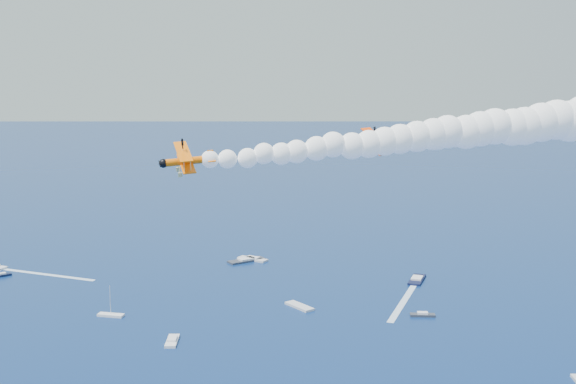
{
  "coord_description": "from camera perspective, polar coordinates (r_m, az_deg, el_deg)",
  "views": [
    {
      "loc": [
        -8.9,
        -86.34,
        69.88
      ],
      "look_at": [
        -5.82,
        24.01,
        51.62
      ],
      "focal_mm": 46.69,
      "sensor_mm": 36.0,
      "label": 1
    }
  ],
  "objects": [
    {
      "name": "biplane_trail",
      "position": [
        105.35,
        -7.63,
        2.36
      ],
      "size": [
        9.59,
        11.08,
        7.51
      ],
      "primitive_type": null,
      "rotation": [
        -0.22,
        0.07,
        3.35
      ],
      "color": "#FF6A05"
    },
    {
      "name": "spectator_boats",
      "position": [
        214.78,
        0.4,
        -9.5
      ],
      "size": [
        253.87,
        173.91,
        0.7
      ],
      "color": "black",
      "rests_on": "ground"
    },
    {
      "name": "boat_wakes",
      "position": [
        244.17,
        -5.64,
        -7.28
      ],
      "size": [
        141.53,
        61.01,
        0.04
      ],
      "color": "white",
      "rests_on": "ground"
    },
    {
      "name": "smoke_trail_trail",
      "position": [
        114.31,
        10.37,
        4.22
      ],
      "size": [
        73.33,
        34.85,
        12.52
      ],
      "primitive_type": null,
      "rotation": [
        0.0,
        0.0,
        3.35
      ],
      "color": "white"
    },
    {
      "name": "smoke_trail_lead",
      "position": [
        135.46,
        20.97,
        4.95
      ],
      "size": [
        73.44,
        37.35,
        12.52
      ],
      "primitive_type": null,
      "rotation": [
        0.0,
        0.0,
        3.37
      ],
      "color": "white"
    },
    {
      "name": "biplane_lead",
      "position": [
        118.57,
        6.79,
        3.63
      ],
      "size": [
        8.69,
        10.26,
        7.19
      ],
      "primitive_type": null,
      "rotation": [
        -0.28,
        0.07,
        3.37
      ],
      "color": "#FF4105"
    }
  ]
}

